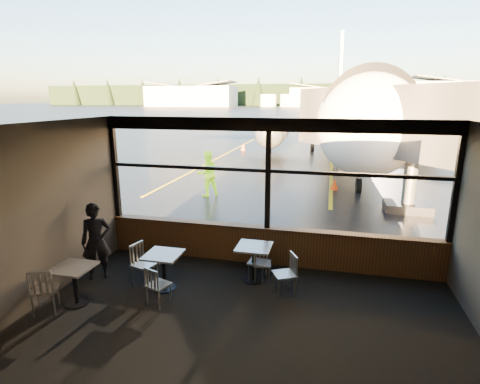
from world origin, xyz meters
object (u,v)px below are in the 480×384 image
at_px(chair_near_n, 258,262).
at_px(chair_mid_w, 145,265).
at_px(cafe_table_left, 75,285).
at_px(cone_wing, 243,147).
at_px(cone_nose, 334,184).
at_px(cafe_table_mid, 164,271).
at_px(passenger, 96,242).
at_px(jet_bridge, 397,142).
at_px(cafe_table_near, 254,263).
at_px(ground_crew, 207,174).
at_px(chair_near_w, 262,264).
at_px(airliner, 349,76).
at_px(chair_near_e, 284,275).
at_px(chair_mid_s, 159,285).
at_px(chair_left_s, 45,289).

bearing_deg(chair_near_n, chair_mid_w, 24.38).
bearing_deg(cafe_table_left, cone_wing, 94.79).
bearing_deg(cone_nose, chair_near_n, -100.44).
distance_m(cafe_table_left, chair_near_n, 3.73).
xyz_separation_m(cafe_table_mid, cone_wing, (-3.32, 21.67, -0.14)).
relative_size(cafe_table_left, cone_wing, 1.50).
bearing_deg(passenger, cafe_table_mid, -37.45).
height_order(jet_bridge, cafe_table_near, jet_bridge).
bearing_deg(chair_near_n, cone_nose, -95.66).
distance_m(chair_mid_w, ground_crew, 7.72).
bearing_deg(chair_near_w, airliner, 164.81).
xyz_separation_m(jet_bridge, ground_crew, (-7.07, 0.42, -1.54)).
bearing_deg(passenger, ground_crew, 56.65).
bearing_deg(cafe_table_left, jet_bridge, 49.94).
bearing_deg(chair_near_e, cafe_table_left, 81.09).
xyz_separation_m(passenger, cone_wing, (-1.67, 21.54, -0.60)).
bearing_deg(chair_near_w, cone_wing, -174.77).
height_order(jet_bridge, chair_near_w, jet_bridge).
xyz_separation_m(chair_near_w, chair_mid_s, (-1.77, -1.45, 0.02)).
relative_size(cafe_table_mid, cafe_table_left, 1.01).
xyz_separation_m(jet_bridge, cafe_table_near, (-3.73, -6.45, -2.07)).
bearing_deg(jet_bridge, airliner, 95.05).
bearing_deg(cone_wing, cafe_table_near, -76.31).
bearing_deg(chair_mid_w, cafe_table_mid, 98.57).
bearing_deg(chair_left_s, chair_mid_w, 19.68).
bearing_deg(cafe_table_mid, chair_near_e, 7.97).
relative_size(cafe_table_near, passenger, 0.47).
bearing_deg(cone_wing, cafe_table_mid, -81.28).
bearing_deg(cafe_table_near, chair_mid_w, -161.06).
bearing_deg(jet_bridge, cone_nose, 125.72).
bearing_deg(ground_crew, passenger, 52.37).
bearing_deg(airliner, ground_crew, -114.04).
xyz_separation_m(chair_mid_w, cone_wing, (-2.86, 21.61, -0.21)).
distance_m(cafe_table_near, chair_mid_s, 2.13).
bearing_deg(airliner, cafe_table_left, -105.51).
relative_size(jet_bridge, cone_wing, 21.60).
relative_size(cafe_table_left, ground_crew, 0.42).
height_order(cafe_table_mid, ground_crew, ground_crew).
bearing_deg(chair_mid_s, chair_left_s, -140.07).
height_order(chair_mid_w, ground_crew, ground_crew).
bearing_deg(cafe_table_near, chair_left_s, -148.67).
distance_m(airliner, cone_wing, 9.14).
distance_m(cafe_table_left, passenger, 1.20).
bearing_deg(chair_near_w, chair_mid_w, -80.85).
relative_size(chair_mid_s, chair_mid_w, 0.88).
xyz_separation_m(jet_bridge, cone_nose, (-1.97, 2.74, -2.21)).
xyz_separation_m(cafe_table_mid, passenger, (-1.65, 0.13, 0.46)).
bearing_deg(jet_bridge, chair_left_s, -130.20).
distance_m(cafe_table_near, cone_wing, 21.46).
bearing_deg(cafe_table_near, chair_near_e, -32.74).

